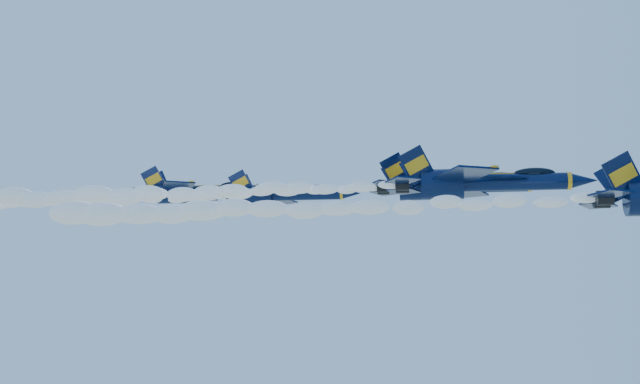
# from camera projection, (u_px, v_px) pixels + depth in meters

# --- Properties ---
(smoke_trail_jet_lead) EXTENTS (44.24, 2.03, 1.83)m
(smoke_trail_jet_lead) POSITION_uv_depth(u_px,v_px,m) (313.00, 208.00, 71.35)
(smoke_trail_jet_lead) COLOR white
(jet_second) EXTENTS (17.92, 14.70, 6.66)m
(jet_second) POSITION_uv_depth(u_px,v_px,m) (482.00, 182.00, 79.85)
(jet_second) COLOR #071334
(smoke_trail_jet_second) EXTENTS (44.24, 2.00, 1.80)m
(smoke_trail_jet_second) POSITION_uv_depth(u_px,v_px,m) (159.00, 194.00, 83.07)
(smoke_trail_jet_second) COLOR white
(jet_third) EXTENTS (17.21, 14.12, 6.39)m
(jet_third) POSITION_uv_depth(u_px,v_px,m) (453.00, 185.00, 87.13)
(jet_third) COLOR #071334
(smoke_trail_jet_third) EXTENTS (44.24, 1.92, 1.73)m
(smoke_trail_jet_third) POSITION_uv_depth(u_px,v_px,m) (161.00, 195.00, 90.32)
(smoke_trail_jet_third) COLOR white
(jet_fourth) EXTENTS (15.04, 12.34, 5.59)m
(jet_fourth) POSITION_uv_depth(u_px,v_px,m) (285.00, 194.00, 99.57)
(jet_fourth) COLOR #071334
(smoke_trail_jet_fourth) EXTENTS (44.24, 1.68, 1.51)m
(smoke_trail_jet_fourth) POSITION_uv_depth(u_px,v_px,m) (40.00, 203.00, 102.66)
(smoke_trail_jet_fourth) COLOR white
(jet_fifth) EXTENTS (16.88, 13.85, 6.27)m
(jet_fifth) POSITION_uv_depth(u_px,v_px,m) (199.00, 191.00, 108.38)
(jet_fifth) COLOR #071334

